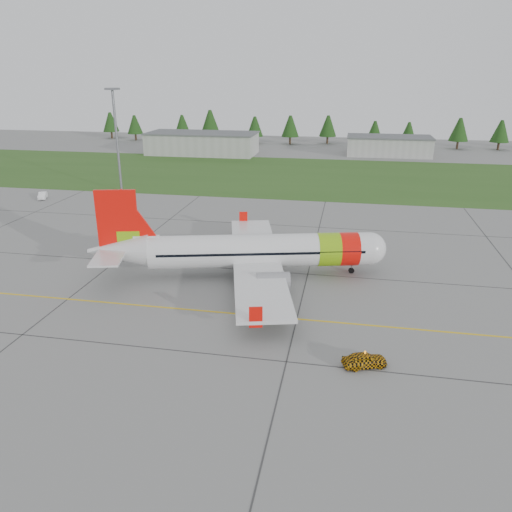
# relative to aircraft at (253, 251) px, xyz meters

# --- Properties ---
(ground) EXTENTS (320.00, 320.00, 0.00)m
(ground) POSITION_rel_aircraft_xyz_m (-3.53, -18.49, -3.10)
(ground) COLOR gray
(ground) RESTS_ON ground
(aircraft) EXTENTS (34.96, 32.87, 10.76)m
(aircraft) POSITION_rel_aircraft_xyz_m (0.00, 0.00, 0.00)
(aircraft) COLOR silver
(aircraft) RESTS_ON ground
(follow_me_car) EXTENTS (1.72, 1.85, 3.73)m
(follow_me_car) POSITION_rel_aircraft_xyz_m (12.94, -17.97, -1.24)
(follow_me_car) COLOR #E8A00C
(follow_me_car) RESTS_ON ground
(service_van) EXTENTS (1.79, 1.75, 3.93)m
(service_van) POSITION_rel_aircraft_xyz_m (-47.93, 30.72, -1.14)
(service_van) COLOR white
(service_van) RESTS_ON ground
(grass_strip) EXTENTS (320.00, 50.00, 0.03)m
(grass_strip) POSITION_rel_aircraft_xyz_m (-3.53, 63.51, -3.09)
(grass_strip) COLOR #30561E
(grass_strip) RESTS_ON ground
(taxi_guideline) EXTENTS (120.00, 0.25, 0.02)m
(taxi_guideline) POSITION_rel_aircraft_xyz_m (-3.53, -10.49, -3.09)
(taxi_guideline) COLOR gold
(taxi_guideline) RESTS_ON ground
(hangar_west) EXTENTS (32.00, 14.00, 6.00)m
(hangar_west) POSITION_rel_aircraft_xyz_m (-33.53, 91.51, -0.10)
(hangar_west) COLOR #A8A8A3
(hangar_west) RESTS_ON ground
(hangar_east) EXTENTS (24.00, 12.00, 5.20)m
(hangar_east) POSITION_rel_aircraft_xyz_m (21.47, 99.51, -0.50)
(hangar_east) COLOR #A8A8A3
(hangar_east) RESTS_ON ground
(floodlight_mast) EXTENTS (0.50, 0.50, 20.00)m
(floodlight_mast) POSITION_rel_aircraft_xyz_m (-35.53, 39.51, 6.90)
(floodlight_mast) COLOR slate
(floodlight_mast) RESTS_ON ground
(treeline) EXTENTS (160.00, 8.00, 10.00)m
(treeline) POSITION_rel_aircraft_xyz_m (-3.53, 119.51, 1.90)
(treeline) COLOR #1C3F14
(treeline) RESTS_ON ground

